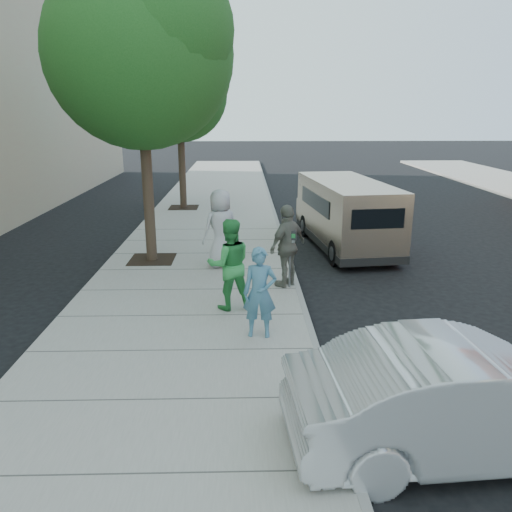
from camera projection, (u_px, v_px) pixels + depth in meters
name	position (u px, v px, depth m)	size (l,w,h in m)	color
ground	(235.00, 295.00, 11.41)	(120.00, 120.00, 0.00)	black
sidewalk	(191.00, 292.00, 11.36)	(5.00, 60.00, 0.15)	gray
curb_face	(298.00, 291.00, 11.42)	(0.12, 60.00, 0.16)	gray
tree_near	(141.00, 47.00, 12.10)	(4.62, 4.60, 7.53)	black
tree_far	(180.00, 89.00, 19.58)	(3.92, 3.80, 6.49)	black
parking_meter	(290.00, 247.00, 11.22)	(0.29, 0.18, 1.33)	gray
van	(345.00, 213.00, 15.12)	(2.43, 5.68, 2.04)	tan
sedan	(469.00, 399.00, 6.00)	(1.54, 4.40, 1.45)	#B8BBC0
person_officer	(260.00, 293.00, 8.80)	(0.60, 0.39, 1.64)	teal
person_green_shirt	(230.00, 264.00, 10.02)	(0.91, 0.71, 1.87)	green
person_gray_shirt	(221.00, 229.00, 12.76)	(0.98, 0.64, 2.01)	#B6B5B8
person_striped_polo	(288.00, 246.00, 11.33)	(1.11, 0.46, 1.90)	slate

